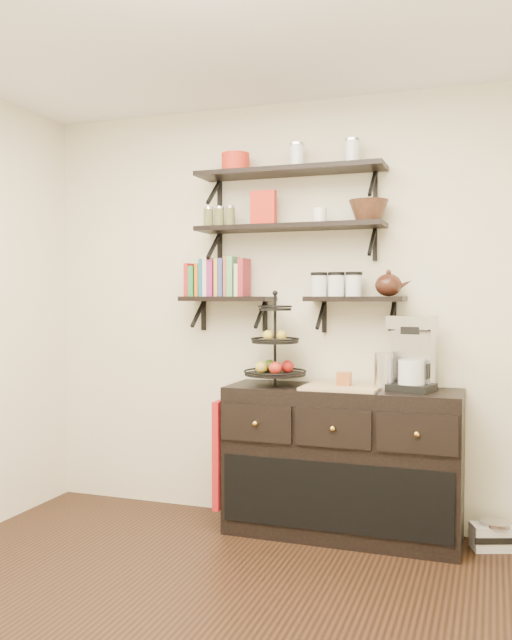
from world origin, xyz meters
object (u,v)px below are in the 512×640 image
object	(u,v)px
coffee_maker	(412,355)
radio	(496,535)
sideboard	(342,462)
fruit_stand	(276,354)

from	to	relation	value
coffee_maker	radio	bearing A→B (deg)	19.56
sideboard	coffee_maker	size ratio (longest dim) A/B	3.19
fruit_stand	radio	size ratio (longest dim) A/B	1.86
fruit_stand	coffee_maker	bearing A→B (deg)	1.76
coffee_maker	radio	xyz separation A→B (m)	(0.47, 0.05, -1.03)
sideboard	radio	world-z (taller)	sideboard
fruit_stand	sideboard	bearing A→B (deg)	-0.59
sideboard	fruit_stand	xyz separation A→B (m)	(-0.42, 0.00, 0.64)
sideboard	fruit_stand	size ratio (longest dim) A/B	2.50
fruit_stand	radio	distance (m)	1.65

